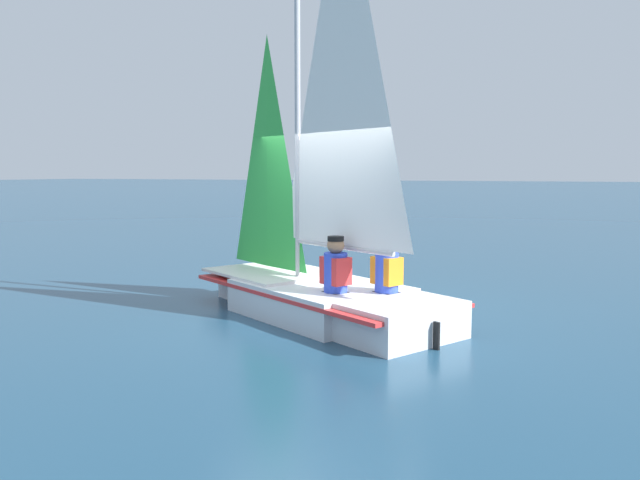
# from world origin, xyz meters

# --- Properties ---
(ground_plane) EXTENTS (260.00, 260.00, 0.00)m
(ground_plane) POSITION_xyz_m (0.00, 0.00, 0.00)
(ground_plane) COLOR navy
(sailboat_main) EXTENTS (3.34, 4.25, 5.95)m
(sailboat_main) POSITION_xyz_m (-0.01, -0.02, 0.78)
(sailboat_main) COLOR silver
(sailboat_main) RESTS_ON ground_plane
(sailor_helm) EXTENTS (0.41, 0.42, 1.16)m
(sailor_helm) POSITION_xyz_m (-0.48, -0.42, 0.63)
(sailor_helm) COLOR black
(sailor_helm) RESTS_ON ground_plane
(sailor_crew) EXTENTS (0.41, 0.42, 1.16)m
(sailor_crew) POSITION_xyz_m (-0.23, -1.02, 0.62)
(sailor_crew) COLOR black
(sailor_crew) RESTS_ON ground_plane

